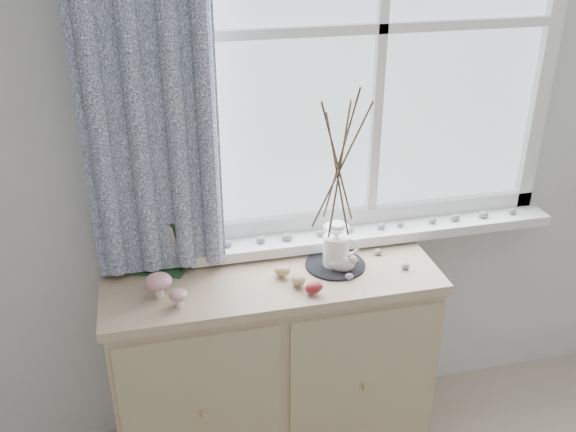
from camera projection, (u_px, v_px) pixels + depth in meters
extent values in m
cube|color=silver|center=(296.00, 129.00, 2.34)|extent=(4.00, 0.04, 2.60)
cube|color=silver|center=(380.00, 27.00, 2.24)|extent=(1.30, 0.01, 1.40)
cube|color=white|center=(374.00, 231.00, 2.52)|extent=(1.45, 0.16, 0.04)
cube|color=#0A1739|center=(141.00, 38.00, 1.95)|extent=(0.44, 0.06, 1.61)
cube|color=tan|center=(273.00, 370.00, 2.49)|extent=(1.17, 0.43, 0.81)
cube|color=tan|center=(271.00, 278.00, 2.30)|extent=(1.20, 0.45, 0.03)
cube|color=tan|center=(204.00, 424.00, 2.24)|extent=(0.55, 0.01, 0.75)
cube|color=tan|center=(363.00, 397.00, 2.36)|extent=(0.55, 0.01, 0.75)
cylinder|color=white|center=(159.00, 289.00, 2.15)|extent=(0.03, 0.03, 0.06)
ellipsoid|color=#91040A|center=(158.00, 281.00, 2.14)|extent=(0.09, 0.09, 0.05)
cylinder|color=white|center=(179.00, 301.00, 2.11)|extent=(0.03, 0.03, 0.04)
ellipsoid|color=#91040A|center=(179.00, 295.00, 2.10)|extent=(0.06, 0.06, 0.03)
ellipsoid|color=tan|center=(298.00, 280.00, 2.21)|extent=(0.05, 0.04, 0.06)
ellipsoid|color=tan|center=(282.00, 271.00, 2.27)|extent=(0.05, 0.04, 0.06)
ellipsoid|color=maroon|center=(314.00, 288.00, 2.17)|extent=(0.05, 0.04, 0.06)
cylinder|color=black|center=(335.00, 265.00, 2.34)|extent=(0.22, 0.22, 0.01)
cylinder|color=white|center=(336.00, 250.00, 2.32)|extent=(0.11, 0.11, 0.11)
cone|color=white|center=(336.00, 232.00, 2.28)|extent=(0.09, 0.09, 0.04)
cylinder|color=white|center=(337.00, 227.00, 2.27)|extent=(0.06, 0.06, 0.03)
torus|color=white|center=(349.00, 247.00, 2.32)|extent=(0.07, 0.03, 0.07)
ellipsoid|color=#9C9D9F|center=(349.00, 277.00, 2.26)|extent=(0.03, 0.03, 0.02)
ellipsoid|color=#9C9D9F|center=(346.00, 253.00, 2.40)|extent=(0.03, 0.03, 0.02)
ellipsoid|color=#9C9D9F|center=(405.00, 266.00, 2.32)|extent=(0.03, 0.03, 0.02)
ellipsoid|color=#9C9D9F|center=(312.00, 252.00, 2.41)|extent=(0.03, 0.03, 0.02)
ellipsoid|color=#9C9D9F|center=(378.00, 252.00, 2.41)|extent=(0.03, 0.03, 0.02)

